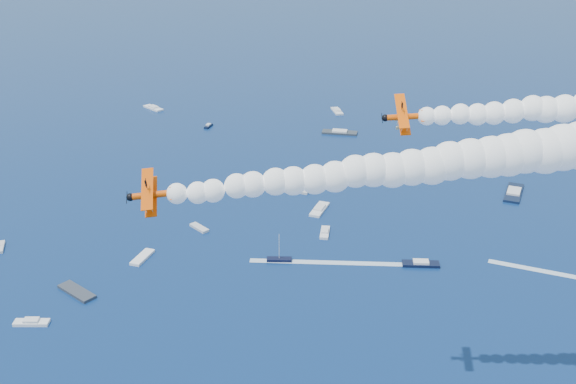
% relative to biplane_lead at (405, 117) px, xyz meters
% --- Properties ---
extents(biplane_lead, '(8.90, 10.35, 7.77)m').
position_rel_biplane_lead_xyz_m(biplane_lead, '(0.00, 0.00, 0.00)').
color(biplane_lead, '#FF5505').
extents(biplane_trail, '(9.41, 10.50, 7.45)m').
position_rel_biplane_lead_xyz_m(biplane_trail, '(-27.60, -28.43, -4.67)').
color(biplane_trail, '#EF4E05').
extents(smoke_trail_trail, '(66.10, 51.72, 11.57)m').
position_rel_biplane_lead_xyz_m(smoke_trail_trail, '(1.21, -15.46, -2.25)').
color(smoke_trail_trail, white).
extents(spectator_boats, '(216.54, 187.74, 0.70)m').
position_rel_biplane_lead_xyz_m(spectator_boats, '(-18.54, 76.35, -54.90)').
color(spectator_boats, black).
rests_on(spectator_boats, ground).
extents(boat_wakes, '(95.08, 20.70, 0.04)m').
position_rel_biplane_lead_xyz_m(boat_wakes, '(4.25, 53.57, -55.22)').
color(boat_wakes, white).
rests_on(boat_wakes, ground).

